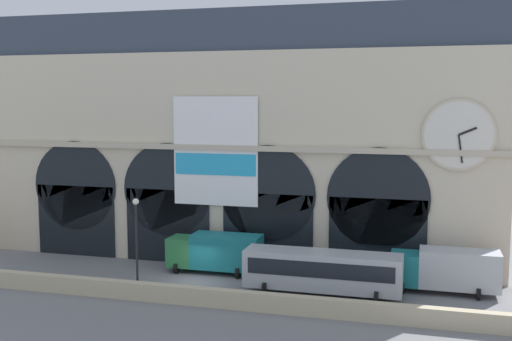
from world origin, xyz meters
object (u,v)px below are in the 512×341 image
Objects in this scene: bus_mideast at (322,271)px; box_truck_east at (446,269)px; street_lamp_quayside at (136,234)px; box_truck_center at (216,252)px.

bus_mideast is 1.47× the size of box_truck_east.
street_lamp_quayside is at bearing -162.79° from box_truck_east.
box_truck_center is 9.69m from bus_mideast.
bus_mideast is at bearing -160.47° from box_truck_east.
bus_mideast is (9.06, -3.44, 0.08)m from box_truck_center.
box_truck_center reaches higher than bus_mideast.
box_truck_east is (17.44, -0.47, 0.00)m from box_truck_center.
bus_mideast is 13.21m from street_lamp_quayside.
bus_mideast is at bearing -20.79° from box_truck_center.
box_truck_center is 8.18m from street_lamp_quayside.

